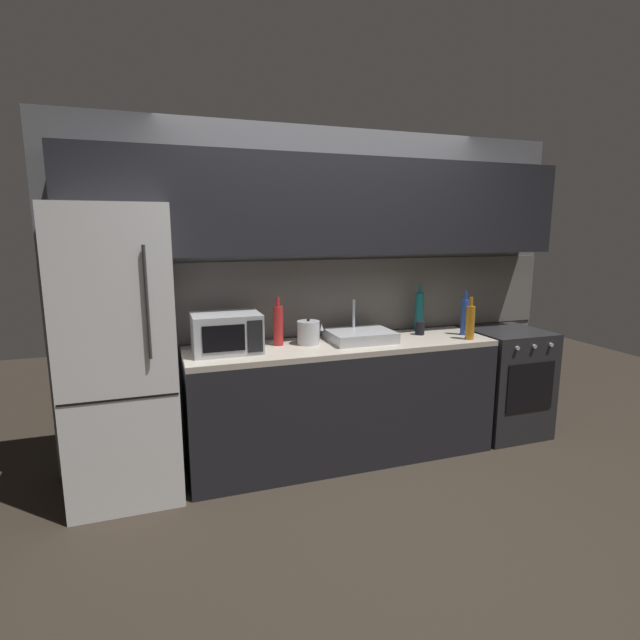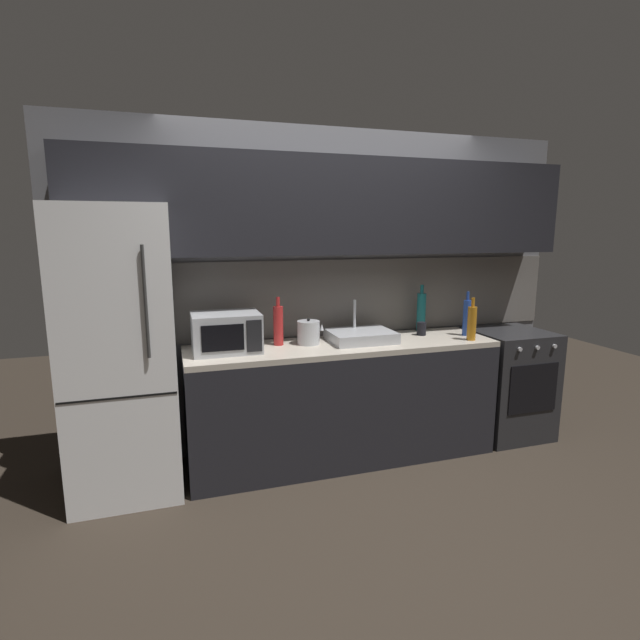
% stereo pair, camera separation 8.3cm
% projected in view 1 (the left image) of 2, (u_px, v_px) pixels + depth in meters
% --- Properties ---
extents(ground_plane, '(10.00, 10.00, 0.00)m').
position_uv_depth(ground_plane, '(397.00, 521.00, 2.91)').
color(ground_plane, '#2D261E').
extents(back_wall, '(4.05, 0.44, 2.50)m').
position_uv_depth(back_wall, '(330.00, 254.00, 3.74)').
color(back_wall, slate).
rests_on(back_wall, ground).
extents(counter_run, '(2.31, 0.60, 0.90)m').
position_uv_depth(counter_run, '(343.00, 401.00, 3.66)').
color(counter_run, black).
rests_on(counter_run, ground).
extents(refrigerator, '(0.68, 0.69, 1.88)m').
position_uv_depth(refrigerator, '(121.00, 355.00, 3.09)').
color(refrigerator, white).
rests_on(refrigerator, ground).
extents(oven_range, '(0.60, 0.62, 0.90)m').
position_uv_depth(oven_range, '(504.00, 381.00, 4.14)').
color(oven_range, '#232326').
rests_on(oven_range, ground).
extents(microwave, '(0.46, 0.35, 0.27)m').
position_uv_depth(microwave, '(227.00, 333.00, 3.30)').
color(microwave, '#A8AAAF').
rests_on(microwave, counter_run).
extents(sink_basin, '(0.48, 0.38, 0.30)m').
position_uv_depth(sink_basin, '(360.00, 336.00, 3.65)').
color(sink_basin, '#ADAFB5').
rests_on(sink_basin, counter_run).
extents(kettle, '(0.20, 0.17, 0.20)m').
position_uv_depth(kettle, '(309.00, 332.00, 3.54)').
color(kettle, '#B7BABF').
rests_on(kettle, counter_run).
extents(wine_bottle_red, '(0.07, 0.07, 0.36)m').
position_uv_depth(wine_bottle_red, '(278.00, 325.00, 3.50)').
color(wine_bottle_red, '#A82323').
rests_on(wine_bottle_red, counter_run).
extents(wine_bottle_blue, '(0.06, 0.06, 0.35)m').
position_uv_depth(wine_bottle_blue, '(465.00, 317.00, 3.85)').
color(wine_bottle_blue, '#234299').
rests_on(wine_bottle_blue, counter_run).
extents(wine_bottle_teal, '(0.07, 0.07, 0.39)m').
position_uv_depth(wine_bottle_teal, '(419.00, 311.00, 4.00)').
color(wine_bottle_teal, '#19666B').
rests_on(wine_bottle_teal, counter_run).
extents(wine_bottle_amber, '(0.07, 0.07, 0.33)m').
position_uv_depth(wine_bottle_amber, '(470.00, 322.00, 3.69)').
color(wine_bottle_amber, '#B27019').
rests_on(wine_bottle_amber, counter_run).
extents(mug_dark, '(0.07, 0.07, 0.11)m').
position_uv_depth(mug_dark, '(420.00, 328.00, 3.87)').
color(mug_dark, black).
rests_on(mug_dark, counter_run).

